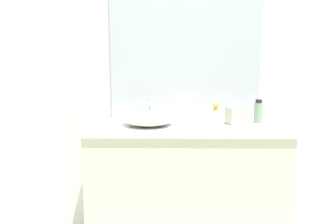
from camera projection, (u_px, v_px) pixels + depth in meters
The scene contains 8 objects.
bathroom_wall_rear at pixel (188, 64), 2.33m from camera, with size 6.00×0.06×2.60m, color silver.
vanity_counter at pixel (186, 188), 2.16m from camera, with size 1.31×0.54×0.91m.
wall_mirror_panel at pixel (185, 49), 2.28m from camera, with size 1.09×0.01×0.99m, color #B2BCC6.
sink_basin at pixel (149, 118), 2.03m from camera, with size 0.34×0.34×0.09m, color silver.
faucet at pixel (151, 107), 2.21m from camera, with size 0.03×0.12×0.16m.
soap_dispenser at pixel (216, 116), 2.03m from camera, with size 0.07×0.07×0.15m.
lotion_bottle at pixel (258, 112), 2.09m from camera, with size 0.06×0.06×0.16m.
tissue_box at pixel (237, 115), 2.06m from camera, with size 0.14×0.14×0.15m.
Camera 1 is at (-0.13, -1.63, 1.31)m, focal length 33.64 mm.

